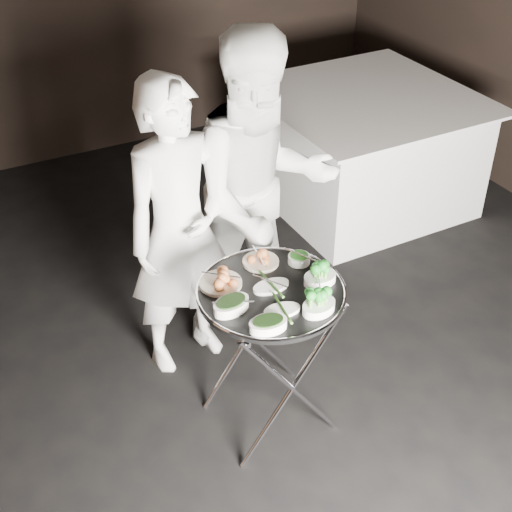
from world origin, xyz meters
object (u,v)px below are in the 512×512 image
serving_tray (271,292)px  dining_table (362,149)px  tray_stand (270,351)px  waiter_right (262,195)px  waiter_left (180,231)px

serving_tray → dining_table: 2.42m
tray_stand → waiter_right: size_ratio=0.45×
waiter_right → waiter_left: bearing=-173.8°
serving_tray → waiter_left: 0.69m
tray_stand → serving_tray: 0.37m
waiter_left → tray_stand: bearing=-83.3°
dining_table → waiter_left: bearing=-152.2°
tray_stand → waiter_left: waiter_left is taller
waiter_right → tray_stand: bearing=-110.5°
tray_stand → waiter_right: (0.32, 0.68, 0.45)m
waiter_left → waiter_right: 0.50m
waiter_left → dining_table: 2.17m
waiter_left → waiter_right: bearing=-6.1°
serving_tray → waiter_left: (-0.18, 0.67, 0.01)m
serving_tray → waiter_right: 0.76m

